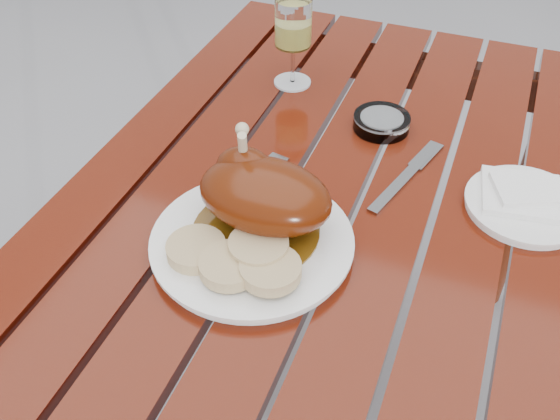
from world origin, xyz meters
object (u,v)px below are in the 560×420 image
at_px(side_plate, 526,206).
at_px(ashtray, 381,122).
at_px(table, 321,322).
at_px(dinner_plate, 252,243).
at_px(wine_glass, 293,43).

relative_size(side_plate, ashtray, 1.82).
distance_m(table, dinner_plate, 0.43).
bearing_deg(table, ashtray, 77.16).
bearing_deg(ashtray, table, -102.84).
bearing_deg(side_plate, dinner_plate, -147.57).
relative_size(wine_glass, side_plate, 0.93).
height_order(side_plate, ashtray, ashtray).
bearing_deg(wine_glass, side_plate, -25.80).
distance_m(dinner_plate, ashtray, 0.38).
relative_size(dinner_plate, ashtray, 2.87).
bearing_deg(ashtray, wine_glass, 156.03).
xyz_separation_m(dinner_plate, side_plate, (0.36, 0.23, -0.00)).
relative_size(dinner_plate, wine_glass, 1.69).
bearing_deg(side_plate, table, -172.77).
bearing_deg(dinner_plate, wine_glass, 103.20).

